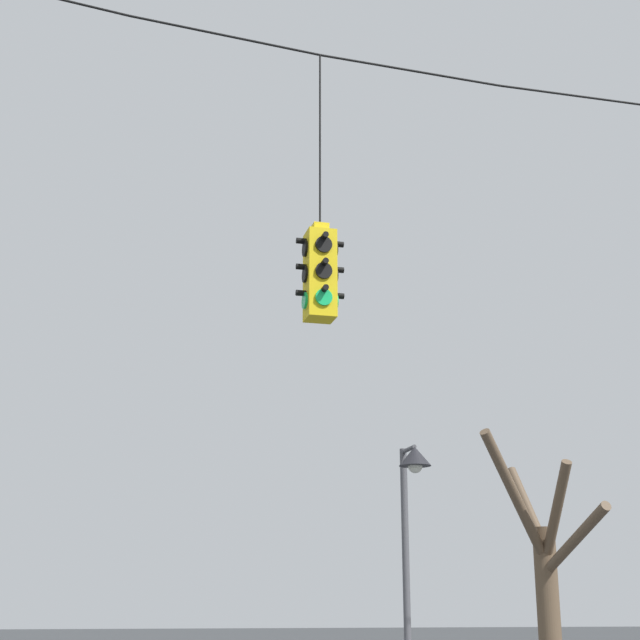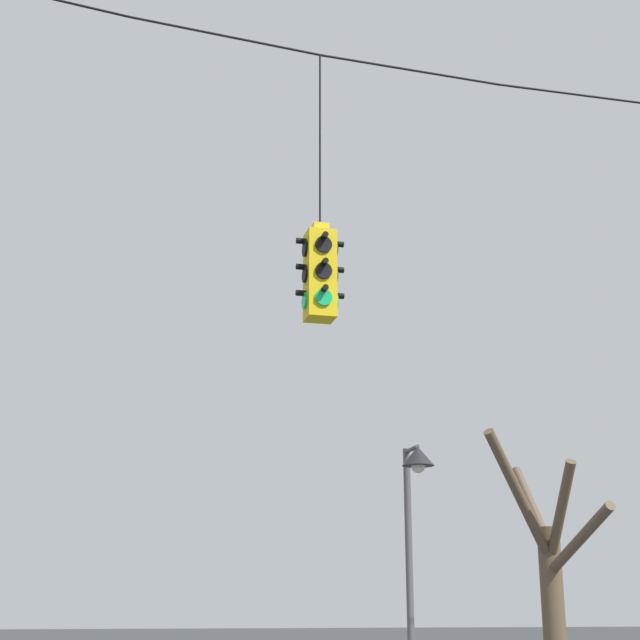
# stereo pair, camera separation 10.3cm
# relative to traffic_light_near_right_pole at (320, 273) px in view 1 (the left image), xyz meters

# --- Properties ---
(span_wire) EXTENTS (16.94, 0.03, 0.58)m
(span_wire) POSITION_rel_traffic_light_near_right_pole_xyz_m (3.65, -0.00, 3.02)
(span_wire) COLOR black
(traffic_light_near_right_pole) EXTENTS (0.58, 0.58, 3.51)m
(traffic_light_near_right_pole) POSITION_rel_traffic_light_near_right_pole_xyz_m (0.00, 0.00, 0.00)
(traffic_light_near_right_pole) COLOR yellow
(street_lamp) EXTENTS (0.54, 0.92, 4.60)m
(street_lamp) POSITION_rel_traffic_light_near_right_pole_xyz_m (2.80, 4.94, -2.18)
(street_lamp) COLOR #515156
(street_lamp) RESTS_ON ground_plane
(bare_tree) EXTENTS (2.09, 3.53, 5.24)m
(bare_tree) POSITION_rel_traffic_light_near_right_pole_xyz_m (6.42, 7.46, -3.29)
(bare_tree) COLOR brown
(bare_tree) RESTS_ON ground_plane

